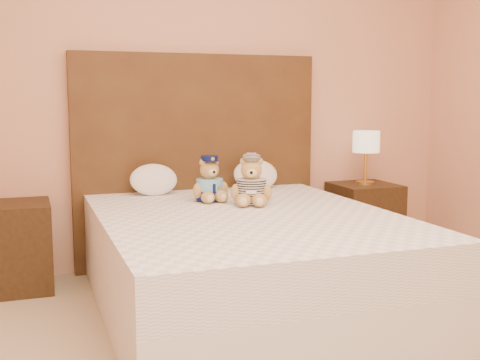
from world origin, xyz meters
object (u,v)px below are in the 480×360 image
at_px(nightstand_left, 14,247).
at_px(pillow_left, 154,178).
at_px(teddy_prisoner, 251,181).
at_px(bed, 246,261).
at_px(lamp, 366,144).
at_px(nightstand_right, 364,220).
at_px(teddy_police, 210,179).
at_px(pillow_right, 256,173).

height_order(nightstand_left, pillow_left, pillow_left).
bearing_deg(teddy_prisoner, nightstand_left, 179.16).
xyz_separation_m(bed, lamp, (1.25, 0.80, 0.57)).
height_order(nightstand_right, pillow_left, pillow_left).
relative_size(teddy_police, pillow_right, 0.87).
relative_size(bed, pillow_right, 6.11).
bearing_deg(nightstand_left, bed, -32.62).
xyz_separation_m(bed, nightstand_right, (1.25, 0.80, -0.00)).
xyz_separation_m(teddy_prisoner, pillow_left, (-0.48, 0.57, -0.04)).
bearing_deg(teddy_prisoner, lamp, 46.62).
bearing_deg(nightstand_right, lamp, 180.00).
bearing_deg(teddy_police, pillow_right, 33.41).
xyz_separation_m(nightstand_right, lamp, (-0.00, 0.00, 0.57)).
bearing_deg(pillow_right, bed, -114.34).
height_order(teddy_police, teddy_prisoner, teddy_prisoner).
distance_m(teddy_police, pillow_right, 0.58).
bearing_deg(bed, nightstand_left, 147.38).
distance_m(bed, pillow_right, 0.99).
bearing_deg(nightstand_right, pillow_right, 178.04).
bearing_deg(nightstand_right, pillow_left, 178.93).
xyz_separation_m(teddy_police, pillow_right, (0.45, 0.36, -0.03)).
bearing_deg(lamp, pillow_right, 178.04).
height_order(teddy_prisoner, pillow_left, teddy_prisoner).
distance_m(nightstand_right, teddy_police, 1.43).
height_order(teddy_prisoner, pillow_right, teddy_prisoner).
xyz_separation_m(lamp, teddy_prisoner, (-1.12, -0.54, -0.15)).
relative_size(lamp, teddy_police, 1.41).
xyz_separation_m(teddy_prisoner, pillow_right, (0.25, 0.57, -0.03)).
relative_size(bed, teddy_prisoner, 6.78).
distance_m(bed, teddy_prisoner, 0.51).
bearing_deg(pillow_left, teddy_police, -52.25).
bearing_deg(bed, pillow_left, 113.19).
xyz_separation_m(teddy_police, pillow_left, (-0.28, 0.36, -0.03)).
xyz_separation_m(nightstand_left, teddy_police, (1.18, -0.33, 0.42)).
xyz_separation_m(teddy_police, teddy_prisoner, (0.20, -0.21, 0.01)).
distance_m(nightstand_right, lamp, 0.57).
bearing_deg(bed, pillow_right, 65.66).
relative_size(teddy_police, teddy_prisoner, 0.96).
bearing_deg(pillow_left, teddy_prisoner, -50.07).
bearing_deg(nightstand_left, pillow_right, 1.06).
bearing_deg(pillow_left, lamp, -1.07).
height_order(pillow_left, pillow_right, pillow_right).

